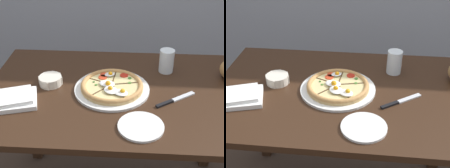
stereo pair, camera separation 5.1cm
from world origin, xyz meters
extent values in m
cube|color=#331E11|center=(0.00, 0.00, 0.76)|extent=(1.20, 0.77, 0.03)
cube|color=#331E11|center=(-0.55, 0.34, 0.37)|extent=(0.06, 0.06, 0.74)
cube|color=#331E11|center=(0.55, 0.34, 0.37)|extent=(0.06, 0.06, 0.74)
cylinder|color=white|center=(-0.03, 0.00, 0.78)|extent=(0.34, 0.34, 0.01)
cylinder|color=tan|center=(-0.03, 0.00, 0.79)|extent=(0.28, 0.28, 0.01)
cylinder|color=#E0CC84|center=(-0.03, 0.00, 0.80)|extent=(0.24, 0.24, 0.00)
torus|color=tan|center=(-0.03, 0.00, 0.80)|extent=(0.28, 0.28, 0.02)
cube|color=#472D19|center=(0.00, -0.05, 0.80)|extent=(0.07, 0.11, 0.00)
cube|color=#472D19|center=(0.03, 0.02, 0.80)|extent=(0.12, 0.03, 0.00)
cube|color=#472D19|center=(-0.02, 0.06, 0.80)|extent=(0.02, 0.12, 0.00)
cube|color=#472D19|center=(-0.08, 0.03, 0.80)|extent=(0.11, 0.05, 0.00)
cube|color=#472D19|center=(-0.07, -0.04, 0.80)|extent=(0.08, 0.09, 0.00)
cylinder|color=red|center=(-0.07, 0.09, 0.80)|extent=(0.04, 0.04, 0.00)
cylinder|color=red|center=(-0.08, 0.06, 0.80)|extent=(0.04, 0.04, 0.00)
cylinder|color=red|center=(-0.02, -0.05, 0.80)|extent=(0.04, 0.04, 0.00)
cylinder|color=red|center=(0.02, 0.09, 0.80)|extent=(0.04, 0.04, 0.00)
cylinder|color=red|center=(-0.03, -0.05, 0.80)|extent=(0.03, 0.03, 0.00)
ellipsoid|color=white|center=(0.01, -0.07, 0.81)|extent=(0.08, 0.08, 0.01)
sphere|color=#F4AD1E|center=(0.02, -0.07, 0.82)|extent=(0.02, 0.02, 0.02)
ellipsoid|color=white|center=(-0.05, 0.00, 0.81)|extent=(0.09, 0.08, 0.01)
sphere|color=orange|center=(-0.05, -0.01, 0.82)|extent=(0.02, 0.02, 0.02)
ellipsoid|color=white|center=(-0.04, 0.08, 0.81)|extent=(0.06, 0.05, 0.01)
sphere|color=orange|center=(-0.04, 0.08, 0.81)|extent=(0.02, 0.02, 0.02)
ellipsoid|color=white|center=(-0.03, -0.05, 0.81)|extent=(0.09, 0.09, 0.01)
sphere|color=orange|center=(-0.03, -0.05, 0.82)|extent=(0.02, 0.02, 0.02)
cylinder|color=#2D5B1E|center=(-0.11, 0.02, 0.80)|extent=(0.01, 0.01, 0.00)
cylinder|color=#477A2D|center=(-0.10, -0.01, 0.80)|extent=(0.01, 0.01, 0.00)
cylinder|color=#2D5B1E|center=(0.02, -0.08, 0.80)|extent=(0.02, 0.02, 0.00)
cylinder|color=#2D5B1E|center=(-0.03, -0.01, 0.80)|extent=(0.01, 0.01, 0.00)
cylinder|color=#477A2D|center=(0.05, 0.02, 0.80)|extent=(0.01, 0.01, 0.00)
cylinder|color=#2D5B1E|center=(0.05, 0.06, 0.80)|extent=(0.02, 0.02, 0.00)
cylinder|color=silver|center=(-0.31, 0.03, 0.79)|extent=(0.10, 0.10, 0.04)
cylinder|color=beige|center=(-0.31, 0.03, 0.80)|extent=(0.08, 0.08, 0.02)
cylinder|color=silver|center=(-0.26, 0.03, 0.79)|extent=(0.01, 0.01, 0.04)
cylinder|color=silver|center=(-0.28, 0.07, 0.79)|extent=(0.01, 0.01, 0.04)
cylinder|color=silver|center=(-0.31, 0.08, 0.79)|extent=(0.01, 0.01, 0.04)
cylinder|color=silver|center=(-0.35, 0.07, 0.79)|extent=(0.01, 0.01, 0.04)
cylinder|color=silver|center=(-0.37, 0.03, 0.79)|extent=(0.01, 0.01, 0.04)
cylinder|color=silver|center=(-0.35, 0.00, 0.79)|extent=(0.01, 0.01, 0.04)
cylinder|color=silver|center=(-0.31, -0.02, 0.79)|extent=(0.01, 0.01, 0.04)
cylinder|color=silver|center=(-0.28, 0.00, 0.79)|extent=(0.01, 0.01, 0.04)
cube|color=white|center=(-0.44, -0.12, 0.78)|extent=(0.22, 0.20, 0.02)
cube|color=white|center=(-0.44, -0.12, 0.80)|extent=(0.19, 0.18, 0.02)
cube|color=silver|center=(0.28, -0.04, 0.78)|extent=(0.11, 0.09, 0.01)
cube|color=black|center=(0.20, -0.10, 0.78)|extent=(0.08, 0.06, 0.01)
cylinder|color=white|center=(0.23, 0.19, 0.83)|extent=(0.07, 0.07, 0.11)
cylinder|color=silver|center=(0.23, 0.19, 0.81)|extent=(0.06, 0.06, 0.06)
cylinder|color=white|center=(0.10, -0.25, 0.78)|extent=(0.18, 0.18, 0.01)
camera|label=1|loc=(0.05, -1.17, 1.54)|focal=50.00mm
camera|label=2|loc=(0.10, -1.17, 1.54)|focal=50.00mm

